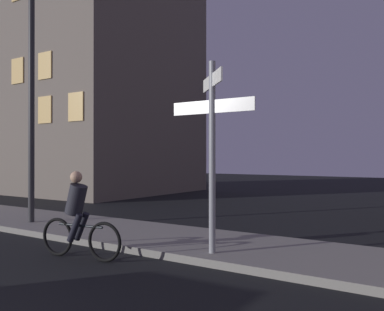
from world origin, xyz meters
The scene contains 5 objects.
sidewalk_kerb centered at (0.00, 6.57, 0.07)m, with size 40.00×2.63×0.14m, color gray.
signpost centered at (0.33, 5.70, 2.21)m, with size 1.70×0.97×3.46m.
street_lamp centered at (-5.40, 6.07, 3.97)m, with size 1.27×0.28×6.62m.
cyclist centered at (-1.80, 4.45, 0.75)m, with size 1.81×0.38×1.61m.
building_left_block centered at (-12.53, 15.24, 6.41)m, with size 8.16×8.63×12.83m.
Camera 1 is at (4.24, -0.75, 1.87)m, focal length 39.07 mm.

